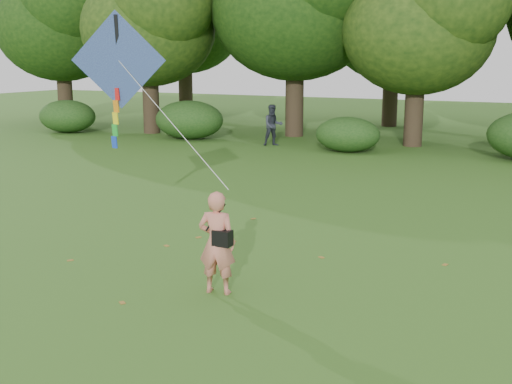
% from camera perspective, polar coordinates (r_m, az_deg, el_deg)
% --- Properties ---
extents(ground, '(100.00, 100.00, 0.00)m').
position_cam_1_polar(ground, '(9.67, -1.37, -11.38)').
color(ground, '#265114').
rests_on(ground, ground).
extents(man_kite_flyer, '(0.69, 0.52, 1.71)m').
position_cam_1_polar(man_kite_flyer, '(10.49, -3.48, -4.52)').
color(man_kite_flyer, '#D57864').
rests_on(man_kite_flyer, ground).
extents(bystander_left, '(1.10, 1.07, 1.79)m').
position_cam_1_polar(bystander_left, '(27.97, 1.52, 5.95)').
color(bystander_left, '#2B2E39').
rests_on(bystander_left, ground).
extents(crossbody_bag, '(0.43, 0.20, 0.70)m').
position_cam_1_polar(crossbody_bag, '(10.38, -3.01, -4.05)').
color(crossbody_bag, black).
rests_on(crossbody_bag, ground).
extents(flying_kite, '(4.89, 2.74, 3.00)m').
position_cam_1_polar(flying_kite, '(14.03, -12.12, 11.13)').
color(flying_kite, '#2533A2').
rests_on(flying_kite, ground).
extents(shrub_band, '(39.15, 3.22, 1.88)m').
position_cam_1_polar(shrub_band, '(26.09, 15.39, 5.01)').
color(shrub_band, '#264919').
rests_on(shrub_band, ground).
extents(fallen_leaves, '(10.16, 6.60, 0.01)m').
position_cam_1_polar(fallen_leaves, '(12.64, 4.18, -5.68)').
color(fallen_leaves, olive).
rests_on(fallen_leaves, ground).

